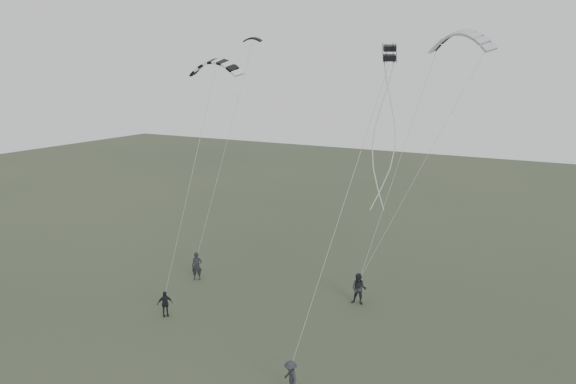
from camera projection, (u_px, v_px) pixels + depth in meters
The scene contains 9 objects.
ground at pixel (221, 331), 30.56m from camera, with size 140.00×140.00×0.00m, color #35422C.
flyer_left at pixel (197, 266), 37.79m from camera, with size 0.69×0.45×1.89m, color black.
flyer_right at pixel (359, 289), 33.82m from camera, with size 0.94×0.73×1.93m, color black.
flyer_center at pixel (165, 304), 32.23m from camera, with size 0.88×0.37×1.50m, color black.
flyer_far at pixel (291, 378), 24.45m from camera, with size 1.02×0.58×1.57m, color #28272C.
kite_dark_small at pixel (252, 38), 38.76m from camera, with size 1.30×0.39×0.46m, color black, non-canonical shape.
kite_pale_large at pixel (461, 32), 34.90m from camera, with size 4.37×0.98×1.76m, color #B2B5B7, non-canonical shape.
kite_striped at pixel (215, 61), 32.66m from camera, with size 3.30×0.83×1.27m, color black, non-canonical shape.
kite_box at pixel (390, 53), 26.20m from camera, with size 0.57×0.57×0.69m, color black, non-canonical shape.
Camera 1 is at (16.72, -23.02, 13.97)m, focal length 35.00 mm.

